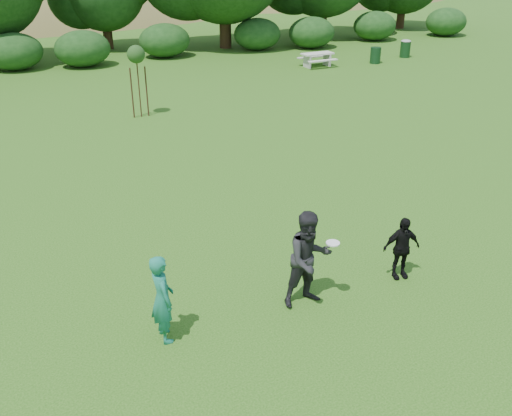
{
  "coord_description": "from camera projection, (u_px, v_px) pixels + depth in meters",
  "views": [
    {
      "loc": [
        -5.11,
        -7.44,
        6.66
      ],
      "look_at": [
        0.0,
        3.0,
        1.1
      ],
      "focal_mm": 40.0,
      "sensor_mm": 36.0,
      "label": 1
    }
  ],
  "objects": [
    {
      "name": "player_teal",
      "position": [
        162.0,
        298.0,
        10.09
      ],
      "size": [
        0.42,
        0.63,
        1.72
      ],
      "primitive_type": "imported",
      "rotation": [
        0.0,
        0.0,
        1.58
      ],
      "color": "#197159",
      "rests_on": "ground"
    },
    {
      "name": "picnic_table",
      "position": [
        317.0,
        57.0,
        31.92
      ],
      "size": [
        1.8,
        1.48,
        0.76
      ],
      "color": "beige",
      "rests_on": "ground"
    },
    {
      "name": "hillside",
      "position": [
        23.0,
        101.0,
        71.35
      ],
      "size": [
        150.0,
        72.0,
        52.0
      ],
      "color": "olive",
      "rests_on": "ground"
    },
    {
      "name": "ground",
      "position": [
        325.0,
        320.0,
        10.93
      ],
      "size": [
        120.0,
        120.0,
        0.0
      ],
      "primitive_type": "plane",
      "color": "#19470C",
      "rests_on": "ground"
    },
    {
      "name": "player_black",
      "position": [
        401.0,
        248.0,
        12.04
      ],
      "size": [
        0.88,
        0.51,
        1.41
      ],
      "primitive_type": "imported",
      "rotation": [
        0.0,
        0.0,
        -0.21
      ],
      "color": "black",
      "rests_on": "ground"
    },
    {
      "name": "sapling",
      "position": [
        136.0,
        56.0,
        22.22
      ],
      "size": [
        0.7,
        0.7,
        2.85
      ],
      "color": "#392116",
      "rests_on": "ground"
    },
    {
      "name": "trash_can_near",
      "position": [
        375.0,
        55.0,
        32.82
      ],
      "size": [
        0.6,
        0.6,
        0.9
      ],
      "primitive_type": "cylinder",
      "color": "#13351A",
      "rests_on": "ground"
    },
    {
      "name": "trash_can_lidded",
      "position": [
        405.0,
        48.0,
        34.41
      ],
      "size": [
        0.6,
        0.6,
        1.05
      ],
      "color": "#133619",
      "rests_on": "ground"
    },
    {
      "name": "player_grey",
      "position": [
        309.0,
        259.0,
        11.04
      ],
      "size": [
        0.98,
        0.77,
        2.0
      ],
      "primitive_type": "imported",
      "rotation": [
        0.0,
        0.0,
        -0.02
      ],
      "color": "black",
      "rests_on": "ground"
    },
    {
      "name": "frisbee",
      "position": [
        333.0,
        243.0,
        10.92
      ],
      "size": [
        0.27,
        0.27,
        0.03
      ],
      "color": "white",
      "rests_on": "ground"
    }
  ]
}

